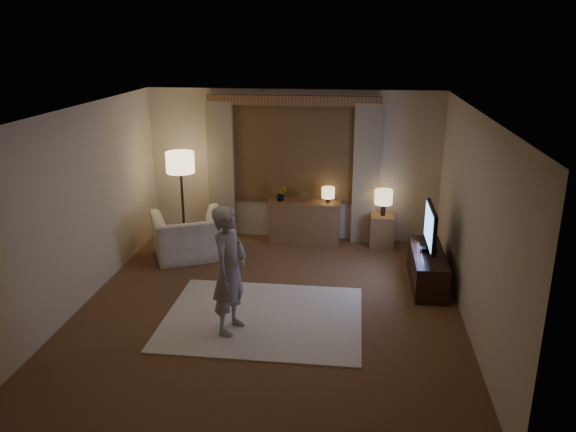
% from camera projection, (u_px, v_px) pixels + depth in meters
% --- Properties ---
extents(room, '(5.04, 5.54, 2.64)m').
position_uv_depth(room, '(274.00, 201.00, 7.54)').
color(room, brown).
rests_on(room, ground).
extents(rug, '(2.50, 2.00, 0.02)m').
position_uv_depth(rug, '(263.00, 317.00, 7.19)').
color(rug, '#EFE2C9').
rests_on(rug, floor).
extents(sideboard, '(1.20, 0.40, 0.70)m').
position_uv_depth(sideboard, '(304.00, 223.00, 9.70)').
color(sideboard, brown).
rests_on(sideboard, floor).
extents(picture_frame, '(0.16, 0.02, 0.20)m').
position_uv_depth(picture_frame, '(305.00, 198.00, 9.56)').
color(picture_frame, brown).
rests_on(picture_frame, sideboard).
extents(plant, '(0.17, 0.13, 0.30)m').
position_uv_depth(plant, '(281.00, 194.00, 9.59)').
color(plant, '#999999').
rests_on(plant, sideboard).
extents(table_lamp_sideboard, '(0.22, 0.22, 0.30)m').
position_uv_depth(table_lamp_sideboard, '(328.00, 193.00, 9.49)').
color(table_lamp_sideboard, black).
rests_on(table_lamp_sideboard, sideboard).
extents(floor_lamp, '(0.47, 0.47, 1.61)m').
position_uv_depth(floor_lamp, '(181.00, 168.00, 9.30)').
color(floor_lamp, black).
rests_on(floor_lamp, floor).
extents(armchair, '(1.45, 1.38, 0.74)m').
position_uv_depth(armchair, '(190.00, 236.00, 9.02)').
color(armchair, beige).
rests_on(armchair, floor).
extents(side_table, '(0.40, 0.40, 0.56)m').
position_uv_depth(side_table, '(382.00, 231.00, 9.52)').
color(side_table, brown).
rests_on(side_table, floor).
extents(table_lamp_side, '(0.30, 0.30, 0.44)m').
position_uv_depth(table_lamp_side, '(384.00, 198.00, 9.34)').
color(table_lamp_side, black).
rests_on(table_lamp_side, side_table).
extents(tv_stand, '(0.45, 1.40, 0.50)m').
position_uv_depth(tv_stand, '(427.00, 268.00, 8.09)').
color(tv_stand, black).
rests_on(tv_stand, floor).
extents(tv, '(0.23, 0.93, 0.67)m').
position_uv_depth(tv, '(430.00, 227.00, 7.90)').
color(tv, black).
rests_on(tv, tv_stand).
extents(person, '(0.51, 0.65, 1.58)m').
position_uv_depth(person, '(230.00, 270.00, 6.63)').
color(person, gray).
rests_on(person, rug).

